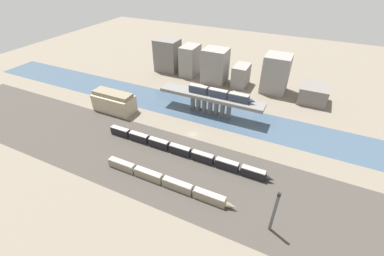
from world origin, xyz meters
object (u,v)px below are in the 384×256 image
train_yard_mid (182,151)px  signal_tower (274,212)px  train_on_bridge (220,94)px  warehouse_building (114,102)px  train_yard_near (166,181)px

train_yard_mid → signal_tower: signal_tower is taller
train_on_bridge → warehouse_building: bearing=-159.6°
train_on_bridge → train_yard_near: 57.20m
train_on_bridge → signal_tower: 70.37m
train_yard_near → signal_tower: (39.88, -2.13, 6.57)m
train_yard_near → train_yard_mid: train_yard_mid is taller
train_on_bridge → signal_tower: (39.25, -58.23, -4.53)m
train_yard_mid → signal_tower: 47.51m
train_yard_near → warehouse_building: (-53.53, 35.93, 3.54)m
train_yard_near → signal_tower: bearing=-3.1°
warehouse_building → train_yard_mid: bearing=-19.0°
train_yard_near → signal_tower: 40.48m
train_yard_mid → train_yard_near: bearing=-82.3°
warehouse_building → signal_tower: bearing=-22.2°
train_yard_mid → warehouse_building: (-51.05, 17.53, 3.34)m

